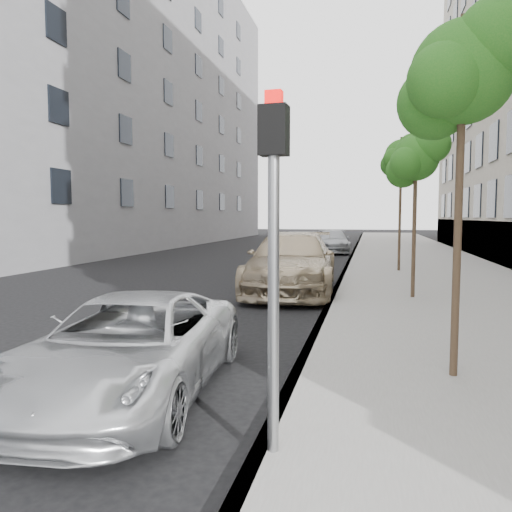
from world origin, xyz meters
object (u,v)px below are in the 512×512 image
(tree_far, at_px, (402,156))
(sedan_black, at_px, (302,246))
(signal_pole, at_px, (274,230))
(tree_mid, at_px, (417,158))
(minivan, at_px, (130,346))
(sedan_rear, at_px, (333,242))
(sedan_blue, at_px, (293,251))
(suv, at_px, (292,262))
(tree_near, at_px, (465,73))

(tree_far, bearing_deg, sedan_black, 129.63)
(tree_far, relative_size, signal_pole, 1.65)
(tree_mid, bearing_deg, tree_far, 90.00)
(tree_far, xyz_separation_m, minivan, (-3.98, -14.26, -3.86))
(tree_far, height_order, sedan_rear, tree_far)
(sedan_blue, bearing_deg, suv, -89.20)
(suv, relative_size, sedan_black, 1.40)
(tree_far, relative_size, minivan, 1.17)
(sedan_black, distance_m, sedan_rear, 5.25)
(tree_mid, height_order, sedan_blue, tree_mid)
(tree_near, relative_size, sedan_rear, 0.98)
(tree_mid, xyz_separation_m, minivan, (-3.98, -7.76, -3.06))
(signal_pole, bearing_deg, tree_mid, 82.02)
(sedan_rear, bearing_deg, tree_mid, -85.20)
(sedan_blue, height_order, sedan_black, sedan_blue)
(tree_near, relative_size, tree_mid, 1.09)
(signal_pole, xyz_separation_m, sedan_rear, (-1.40, 26.11, -1.40))
(signal_pole, distance_m, minivan, 2.86)
(minivan, distance_m, sedan_rear, 24.78)
(suv, xyz_separation_m, sedan_black, (-1.14, 10.86, -0.16))
(tree_far, relative_size, suv, 0.86)
(tree_near, distance_m, signal_pole, 3.75)
(tree_near, xyz_separation_m, sedan_rear, (-3.33, 23.52, -3.31))
(tree_far, distance_m, suv, 7.35)
(sedan_blue, relative_size, sedan_rear, 0.95)
(tree_near, xyz_separation_m, minivan, (-3.98, -1.26, -3.38))
(sedan_blue, bearing_deg, sedan_black, 85.33)
(suv, bearing_deg, sedan_blue, 95.27)
(tree_mid, height_order, signal_pole, tree_mid)
(tree_mid, distance_m, sedan_black, 13.05)
(suv, height_order, sedan_blue, suv)
(sedan_black, bearing_deg, sedan_blue, -95.95)
(signal_pole, relative_size, sedan_black, 0.73)
(tree_mid, relative_size, signal_pole, 1.38)
(tree_near, bearing_deg, sedan_rear, 98.05)
(signal_pole, bearing_deg, suv, 101.85)
(suv, bearing_deg, sedan_black, 92.76)
(sedan_black, xyz_separation_m, sedan_rear, (1.14, 5.12, -0.01))
(tree_far, xyz_separation_m, sedan_blue, (-4.20, 0.39, -3.71))
(minivan, bearing_deg, tree_near, 12.88)
(sedan_black, bearing_deg, tree_far, -59.35)
(tree_near, distance_m, tree_far, 13.01)
(sedan_blue, relative_size, sedan_black, 1.06)
(tree_mid, distance_m, suv, 4.47)
(tree_mid, distance_m, sedan_rear, 17.59)
(sedan_blue, bearing_deg, signal_pole, -89.61)
(tree_far, bearing_deg, suv, -121.32)
(signal_pole, height_order, minivan, signal_pole)
(suv, distance_m, sedan_black, 10.92)
(tree_far, distance_m, minivan, 15.30)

